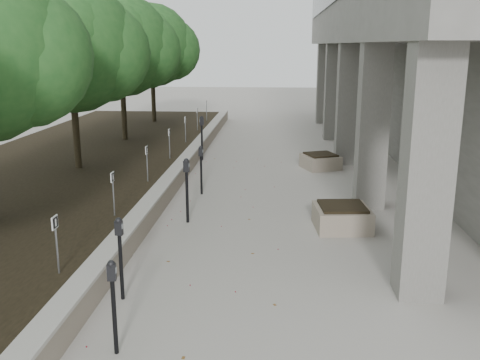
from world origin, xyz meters
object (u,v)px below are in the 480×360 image
(crabapple_tree_3, at_px, (72,75))
(parking_meter_5, at_px, (202,138))
(crabapple_tree_5, at_px, (152,63))
(parking_meter_3, at_px, (187,191))
(parking_meter_1, at_px, (114,308))
(planter_back, at_px, (320,161))
(parking_meter_4, at_px, (201,170))
(crabapple_tree_4, at_px, (122,67))
(planter_front, at_px, (342,217))
(parking_meter_2, at_px, (121,259))

(crabapple_tree_3, height_order, parking_meter_5, crabapple_tree_3)
(crabapple_tree_5, distance_m, parking_meter_3, 14.38)
(parking_meter_1, height_order, parking_meter_5, parking_meter_5)
(parking_meter_3, bearing_deg, planter_back, 65.52)
(crabapple_tree_5, xyz_separation_m, planter_back, (7.31, -7.84, -2.87))
(crabapple_tree_3, bearing_deg, parking_meter_4, -17.87)
(parking_meter_3, xyz_separation_m, parking_meter_4, (-0.02, 2.40, -0.08))
(crabapple_tree_4, bearing_deg, planter_front, -50.29)
(planter_front, distance_m, planter_back, 6.00)
(crabapple_tree_5, bearing_deg, parking_meter_4, -71.06)
(parking_meter_5, bearing_deg, planter_front, -80.81)
(planter_back, bearing_deg, planter_front, -89.67)
(parking_meter_2, distance_m, parking_meter_4, 6.30)
(crabapple_tree_4, height_order, planter_back, crabapple_tree_4)
(parking_meter_3, xyz_separation_m, planter_back, (3.43, 5.81, -0.50))
(parking_meter_5, relative_size, planter_back, 1.47)
(parking_meter_4, xyz_separation_m, parking_meter_5, (-0.61, 4.45, 0.11))
(parking_meter_3, relative_size, planter_back, 1.41)
(crabapple_tree_4, xyz_separation_m, parking_meter_5, (3.25, -1.79, -2.34))
(parking_meter_2, bearing_deg, crabapple_tree_5, 105.71)
(parking_meter_1, height_order, parking_meter_4, parking_meter_4)
(parking_meter_3, xyz_separation_m, parking_meter_5, (-0.63, 6.86, 0.03))
(parking_meter_1, distance_m, planter_front, 6.31)
(crabapple_tree_5, bearing_deg, parking_meter_1, -78.63)
(parking_meter_1, bearing_deg, parking_meter_2, 96.75)
(parking_meter_1, height_order, planter_front, parking_meter_1)
(parking_meter_4, height_order, parking_meter_5, parking_meter_5)
(crabapple_tree_5, relative_size, parking_meter_1, 4.14)
(crabapple_tree_4, distance_m, parking_meter_5, 4.39)
(parking_meter_5, distance_m, planter_back, 4.22)
(parking_meter_2, bearing_deg, parking_meter_3, 88.61)
(parking_meter_2, height_order, parking_meter_4, parking_meter_2)
(parking_meter_2, bearing_deg, crabapple_tree_3, 119.27)
(planter_back, bearing_deg, crabapple_tree_5, 132.99)
(crabapple_tree_4, relative_size, parking_meter_4, 4.08)
(crabapple_tree_3, xyz_separation_m, crabapple_tree_5, (0.00, 10.00, 0.00))
(parking_meter_1, relative_size, parking_meter_4, 0.98)
(crabapple_tree_3, distance_m, parking_meter_1, 10.15)
(parking_meter_2, bearing_deg, planter_front, 48.19)
(parking_meter_3, bearing_deg, parking_meter_5, 101.31)
(parking_meter_1, bearing_deg, crabapple_tree_5, 95.06)
(parking_meter_4, distance_m, parking_meter_5, 4.49)
(planter_front, bearing_deg, planter_back, 90.33)
(crabapple_tree_4, relative_size, crabapple_tree_5, 1.00)
(crabapple_tree_4, bearing_deg, crabapple_tree_3, -90.00)
(crabapple_tree_3, distance_m, parking_meter_2, 8.65)
(crabapple_tree_3, relative_size, crabapple_tree_5, 1.00)
(crabapple_tree_4, xyz_separation_m, parking_meter_3, (3.88, -8.65, -2.37))
(parking_meter_1, distance_m, parking_meter_3, 5.43)
(crabapple_tree_3, xyz_separation_m, parking_meter_2, (3.48, -7.53, -2.44))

